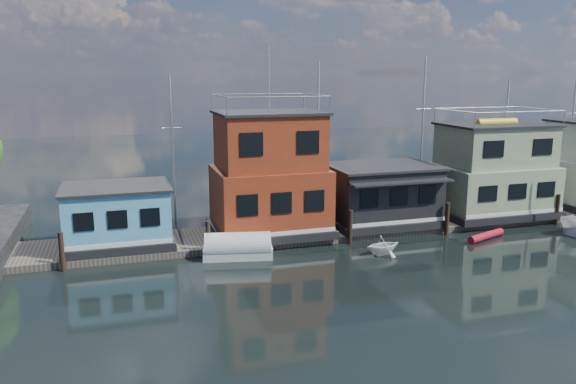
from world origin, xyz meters
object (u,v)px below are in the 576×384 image
object	(u,v)px
houseboat_red	(269,176)
houseboat_dark	(381,194)
dinghy_white	(383,245)
tarp_runabout	(238,248)
houseboat_blue	(118,216)
red_kayak	(486,236)
houseboat_green	(493,172)

from	to	relation	value
houseboat_red	houseboat_dark	distance (m)	8.18
houseboat_red	houseboat_dark	xyz separation A→B (m)	(8.00, -0.02, -1.69)
dinghy_white	tarp_runabout	bearing A→B (deg)	68.02
houseboat_blue	red_kayak	size ratio (longest dim) A/B	1.91
houseboat_dark	dinghy_white	bearing A→B (deg)	-115.03
houseboat_dark	tarp_runabout	bearing A→B (deg)	-162.78
dinghy_white	houseboat_green	bearing A→B (deg)	-73.59
red_kayak	houseboat_green	bearing A→B (deg)	30.48
houseboat_red	tarp_runabout	xyz separation A→B (m)	(-2.87, -3.39, -3.50)
houseboat_blue	houseboat_dark	bearing A→B (deg)	-0.06
houseboat_green	dinghy_white	distance (m)	13.03
houseboat_red	houseboat_green	distance (m)	17.01
houseboat_dark	dinghy_white	xyz separation A→B (m)	(-2.50, -5.36, -1.82)
houseboat_blue	tarp_runabout	world-z (taller)	houseboat_blue
houseboat_red	dinghy_white	distance (m)	8.45
houseboat_dark	dinghy_white	size ratio (longest dim) A/B	3.24
houseboat_dark	red_kayak	xyz separation A→B (m)	(5.36, -4.52, -2.17)
houseboat_blue	dinghy_white	distance (m)	16.01
houseboat_blue	houseboat_green	bearing A→B (deg)	0.00
houseboat_blue	houseboat_dark	size ratio (longest dim) A/B	0.86
dinghy_white	red_kayak	size ratio (longest dim) A/B	0.68
houseboat_blue	dinghy_white	xyz separation A→B (m)	(15.00, -5.37, -1.60)
houseboat_red	red_kayak	size ratio (longest dim) A/B	3.54
houseboat_blue	houseboat_green	world-z (taller)	houseboat_green
houseboat_blue	dinghy_white	world-z (taller)	houseboat_blue
houseboat_dark	houseboat_green	world-z (taller)	houseboat_green
houseboat_green	dinghy_white	size ratio (longest dim) A/B	3.68
dinghy_white	red_kayak	world-z (taller)	dinghy_white
houseboat_green	houseboat_red	bearing A→B (deg)	-180.00
houseboat_dark	tarp_runabout	distance (m)	11.53
houseboat_dark	red_kayak	bearing A→B (deg)	-40.10
houseboat_dark	red_kayak	world-z (taller)	houseboat_dark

